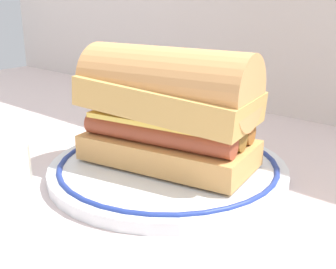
{
  "coord_description": "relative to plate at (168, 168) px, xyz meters",
  "views": [
    {
      "loc": [
        0.27,
        -0.29,
        0.19
      ],
      "look_at": [
        -0.02,
        0.04,
        0.04
      ],
      "focal_mm": 47.22,
      "sensor_mm": 36.0,
      "label": 1
    }
  ],
  "objects": [
    {
      "name": "ground_plane",
      "position": [
        0.02,
        -0.04,
        -0.01
      ],
      "size": [
        1.5,
        1.5,
        0.0
      ],
      "primitive_type": "plane",
      "color": "beige"
    },
    {
      "name": "plate",
      "position": [
        0.0,
        0.0,
        0.0
      ],
      "size": [
        0.25,
        0.25,
        0.01
      ],
      "color": "white",
      "rests_on": "ground_plane"
    },
    {
      "name": "sausage_sandwich",
      "position": [
        0.0,
        0.0,
        0.07
      ],
      "size": [
        0.19,
        0.12,
        0.12
      ],
      "rotation": [
        0.0,
        0.0,
        0.19
      ],
      "color": "tan",
      "rests_on": "plate"
    }
  ]
}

